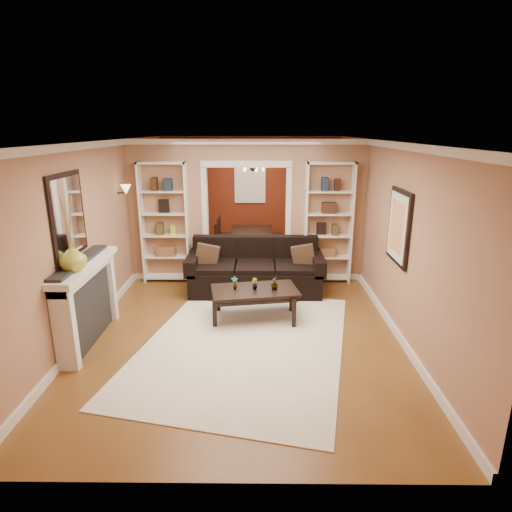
{
  "coord_description": "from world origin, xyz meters",
  "views": [
    {
      "loc": [
        0.26,
        -6.91,
        2.88
      ],
      "look_at": [
        0.2,
        -0.8,
        1.05
      ],
      "focal_mm": 30.0,
      "sensor_mm": 36.0,
      "label": 1
    }
  ],
  "objects_px": {
    "bookshelf_right": "(328,224)",
    "dining_table": "(253,246)",
    "coffee_table": "(255,304)",
    "sofa": "(255,267)",
    "fireplace": "(89,303)",
    "bookshelf_left": "(165,223)"
  },
  "relations": [
    {
      "from": "bookshelf_right",
      "to": "dining_table",
      "type": "height_order",
      "value": "bookshelf_right"
    },
    {
      "from": "coffee_table",
      "to": "bookshelf_right",
      "type": "height_order",
      "value": "bookshelf_right"
    },
    {
      "from": "sofa",
      "to": "fireplace",
      "type": "distance_m",
      "value": 2.99
    },
    {
      "from": "sofa",
      "to": "bookshelf_right",
      "type": "distance_m",
      "value": 1.64
    },
    {
      "from": "dining_table",
      "to": "fireplace",
      "type": "bearing_deg",
      "value": 151.45
    },
    {
      "from": "bookshelf_right",
      "to": "dining_table",
      "type": "xyz_separation_m",
      "value": [
        -1.45,
        1.5,
        -0.85
      ]
    },
    {
      "from": "sofa",
      "to": "fireplace",
      "type": "xyz_separation_m",
      "value": [
        -2.26,
        -1.95,
        0.1
      ]
    },
    {
      "from": "bookshelf_left",
      "to": "dining_table",
      "type": "xyz_separation_m",
      "value": [
        1.65,
        1.5,
        -0.85
      ]
    },
    {
      "from": "coffee_table",
      "to": "dining_table",
      "type": "height_order",
      "value": "dining_table"
    },
    {
      "from": "bookshelf_left",
      "to": "bookshelf_right",
      "type": "bearing_deg",
      "value": 0.0
    },
    {
      "from": "coffee_table",
      "to": "bookshelf_right",
      "type": "distance_m",
      "value": 2.41
    },
    {
      "from": "bookshelf_left",
      "to": "bookshelf_right",
      "type": "xyz_separation_m",
      "value": [
        3.1,
        0.0,
        0.0
      ]
    },
    {
      "from": "sofa",
      "to": "coffee_table",
      "type": "bearing_deg",
      "value": -89.83
    },
    {
      "from": "bookshelf_left",
      "to": "bookshelf_right",
      "type": "height_order",
      "value": "same"
    },
    {
      "from": "sofa",
      "to": "coffee_table",
      "type": "relative_size",
      "value": 1.86
    },
    {
      "from": "bookshelf_left",
      "to": "fireplace",
      "type": "bearing_deg",
      "value": -102.05
    },
    {
      "from": "sofa",
      "to": "coffee_table",
      "type": "height_order",
      "value": "sofa"
    },
    {
      "from": "bookshelf_right",
      "to": "fireplace",
      "type": "xyz_separation_m",
      "value": [
        -3.64,
        -2.53,
        -0.57
      ]
    },
    {
      "from": "fireplace",
      "to": "bookshelf_right",
      "type": "bearing_deg",
      "value": 34.8
    },
    {
      "from": "fireplace",
      "to": "coffee_table",
      "type": "bearing_deg",
      "value": 18.71
    },
    {
      "from": "coffee_table",
      "to": "bookshelf_right",
      "type": "xyz_separation_m",
      "value": [
        1.37,
        1.76,
        0.9
      ]
    },
    {
      "from": "bookshelf_right",
      "to": "dining_table",
      "type": "distance_m",
      "value": 2.25
    }
  ]
}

